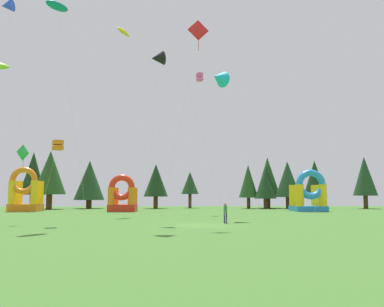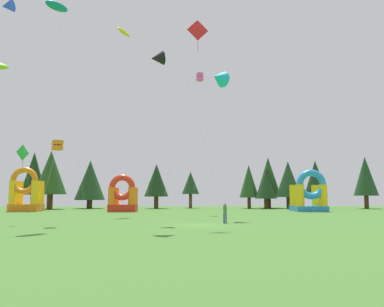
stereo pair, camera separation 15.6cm
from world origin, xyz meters
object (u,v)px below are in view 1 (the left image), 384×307
Objects in this scene: kite_pink_box at (200,77)px; kite_yellow_parafoil at (123,32)px; kite_cyan_delta at (219,78)px; inflatable_red_slide at (309,195)px; kite_orange_box at (58,145)px; kite_blue_delta at (7,6)px; person_midfield at (225,211)px; kite_green_diamond at (24,154)px; inflatable_yellow_castle at (123,198)px; kite_red_diamond at (198,31)px; kite_teal_parafoil at (57,7)px; inflatable_orange_dome at (25,195)px; kite_black_delta at (158,58)px.

kite_yellow_parafoil reaches higher than kite_pink_box.
kite_cyan_delta reaches higher than inflatable_red_slide.
kite_orange_box is 0.27× the size of kite_blue_delta.
person_midfield is (24.82, -11.57, -24.21)m from kite_blue_delta.
inflatable_yellow_castle is (5.22, 27.28, -4.08)m from kite_green_diamond.
kite_green_diamond reaches higher than inflatable_yellow_castle.
person_midfield is 29.76m from inflatable_yellow_castle.
kite_red_diamond is at bearing -71.54° from inflatable_yellow_castle.
kite_pink_box is 3.07× the size of inflatable_red_slide.
kite_yellow_parafoil is (-11.82, 10.95, 9.56)m from kite_cyan_delta.
person_midfield is at bearing -65.26° from inflatable_yellow_castle.
kite_pink_box is at bearing 11.73° from kite_yellow_parafoil.
kite_teal_parafoil is 2.68× the size of kite_orange_box.
kite_teal_parafoil is 45.35m from inflatable_red_slide.
kite_red_diamond reaches higher than kite_orange_box.
inflatable_orange_dome is (-10.01, 28.51, -3.48)m from kite_green_diamond.
kite_green_diamond reaches higher than inflatable_red_slide.
person_midfield is at bearing -56.64° from kite_yellow_parafoil.
kite_pink_box is at bearing 18.90° from kite_blue_delta.
kite_pink_box is at bearing 73.96° from kite_black_delta.
kite_green_diamond is at bearing -108.96° from kite_yellow_parafoil.
inflatable_orange_dome is (-27.95, 21.64, -12.58)m from kite_cyan_delta.
kite_pink_box is 25.03m from inflatable_red_slide.
kite_black_delta is 23.37m from kite_blue_delta.
kite_orange_box is at bearing -66.11° from inflatable_orange_dome.
inflatable_red_slide is (22.74, 24.73, -13.01)m from kite_black_delta.
kite_teal_parafoil is 1.10× the size of kite_red_diamond.
kite_blue_delta is at bearing 121.13° from kite_green_diamond.
kite_cyan_delta is 28.44m from inflatable_red_slide.
person_midfield is 39.57m from inflatable_orange_dome.
kite_orange_box is at bearing -93.69° from inflatable_yellow_castle.
kite_pink_box reaches higher than inflatable_orange_dome.
kite_orange_box is 33.25m from inflatable_orange_dome.
kite_red_diamond reaches higher than kite_cyan_delta.
kite_teal_parafoil is at bearing -67.03° from inflatable_orange_dome.
inflatable_red_slide is (16.28, 19.55, -12.72)m from kite_cyan_delta.
kite_red_diamond is 42.22m from inflatable_orange_dome.
kite_blue_delta is 27.50m from kite_cyan_delta.
kite_black_delta is 2.52× the size of inflatable_red_slide.
kite_blue_delta is 4.61× the size of inflatable_yellow_castle.
kite_black_delta is 2.87× the size of inflatable_yellow_castle.
kite_green_diamond is (-11.48, -1.69, -9.39)m from kite_black_delta.
kite_orange_box is 15.38m from kite_red_diamond.
kite_red_diamond is 0.66× the size of kite_blue_delta.
kite_pink_box is at bearing 50.08° from kite_green_diamond.
kite_cyan_delta is 2.84× the size of inflatable_yellow_castle.
kite_green_diamond is 30.41m from inflatable_orange_dome.
kite_teal_parafoil is 12.94m from kite_green_diamond.
kite_cyan_delta is (14.58, 8.53, 8.54)m from kite_orange_box.
kite_cyan_delta is at bearing 32.38° from kite_teal_parafoil.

